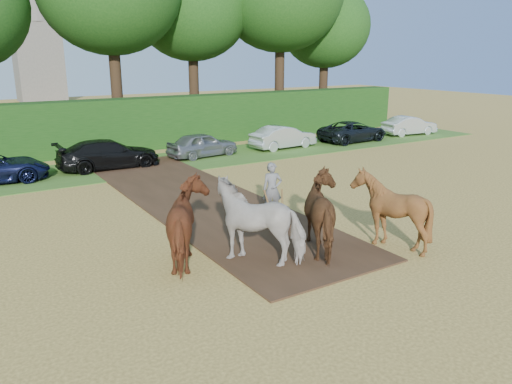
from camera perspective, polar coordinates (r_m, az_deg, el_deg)
name	(u,v)px	position (r m, az deg, el deg)	size (l,w,h in m)	color
ground	(263,273)	(13.07, 0.77, -9.19)	(120.00, 120.00, 0.00)	gold
earth_strip	(198,199)	(19.51, -6.69, -0.78)	(4.50, 17.00, 0.05)	#472D1C
grass_verge	(107,170)	(25.41, -16.62, 2.47)	(50.00, 5.00, 0.03)	#38601E
hedgerow	(82,128)	(29.46, -19.27, 6.91)	(46.00, 1.60, 3.00)	#14380F
plough_team	(294,216)	(13.94, 4.41, -2.73)	(7.77, 5.88, 2.24)	maroon
parked_cars	(152,151)	(26.14, -11.80, 4.63)	(40.61, 2.89, 1.44)	silver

